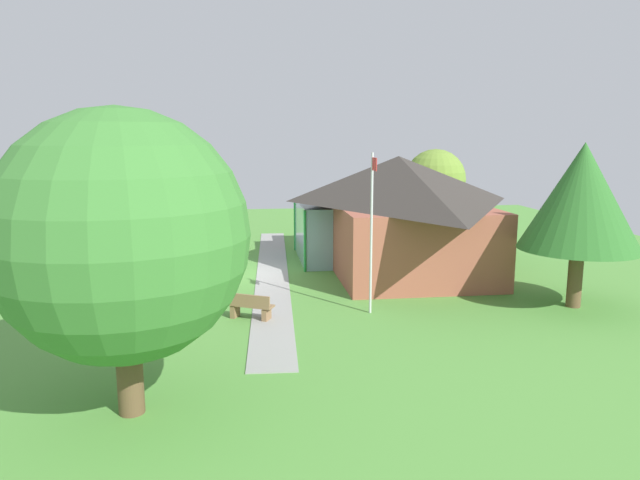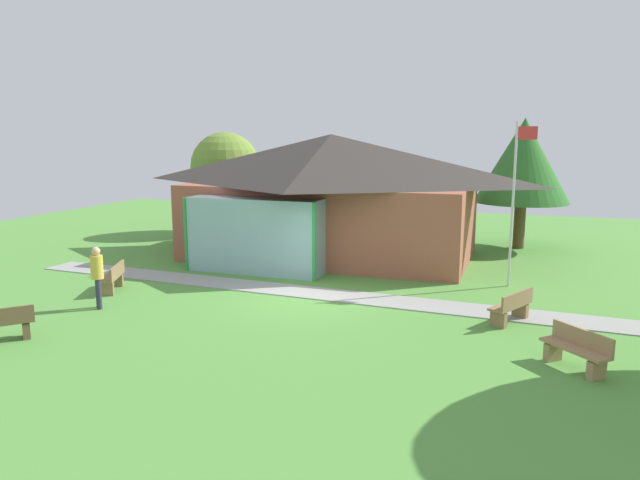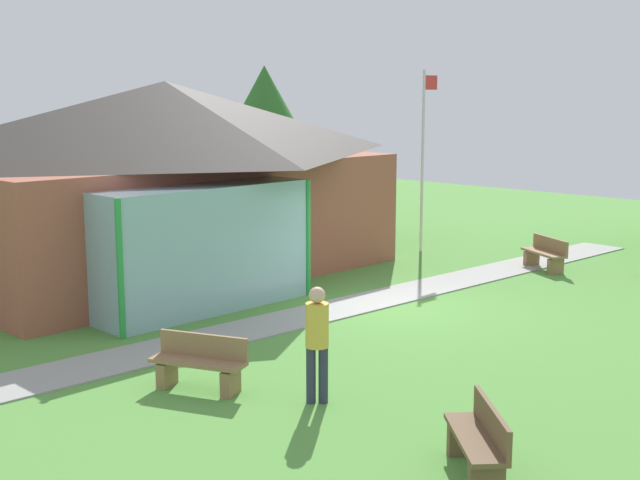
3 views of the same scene
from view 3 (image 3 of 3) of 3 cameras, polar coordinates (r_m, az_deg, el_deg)
name	(u,v)px [view 3 (image 3 of 3)]	position (r m, az deg, el deg)	size (l,w,h in m)	color
ground_plane	(389,307)	(17.72, 4.76, -4.64)	(44.00, 44.00, 0.00)	#54933D
pavilion	(169,176)	(20.85, -10.39, 4.37)	(11.72, 7.71, 4.81)	#A35642
footpath	(367,302)	(18.11, 3.27, -4.27)	(20.42, 1.30, 0.03)	#999993
flagpole	(423,152)	(23.86, 7.15, 6.03)	(0.64, 0.08, 5.18)	silver
bench_mid_left	(200,364)	(12.87, -8.31, -8.46)	(1.01, 1.55, 0.84)	olive
bench_mid_right	(545,254)	(22.16, 15.28, -0.97)	(1.08, 1.54, 0.84)	olive
bench_front_left	(479,442)	(10.20, 10.93, -13.55)	(1.33, 1.41, 0.84)	brown
visitor_strolling_lawn	(317,335)	(12.01, -0.20, -6.60)	(0.34, 0.34, 1.74)	#2D3347
tree_behind_pavilion_right	(265,118)	(28.68, -3.83, 8.38)	(3.91, 3.91, 5.49)	brown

